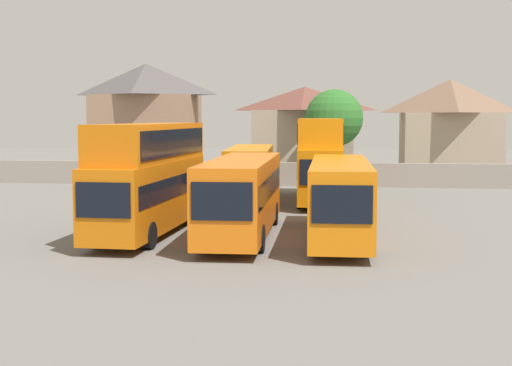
% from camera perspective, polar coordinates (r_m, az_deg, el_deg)
% --- Properties ---
extents(ground, '(140.00, 140.00, 0.00)m').
position_cam_1_polar(ground, '(49.58, 2.14, -0.85)').
color(ground, slate).
extents(depot_boundary_wall, '(56.00, 0.50, 1.80)m').
position_cam_1_polar(depot_boundary_wall, '(55.11, 2.65, 0.70)').
color(depot_boundary_wall, gray).
rests_on(depot_boundary_wall, ground).
extents(bus_1, '(2.82, 11.09, 4.96)m').
position_cam_1_polar(bus_1, '(32.47, -8.44, 0.83)').
color(bus_1, orange).
rests_on(bus_1, ground).
extents(bus_2, '(2.81, 11.93, 3.42)m').
position_cam_1_polar(bus_2, '(31.57, -1.13, -0.76)').
color(bus_2, orange).
rests_on(bus_2, ground).
extents(bus_3, '(2.69, 11.80, 3.36)m').
position_cam_1_polar(bus_3, '(31.11, 6.64, -0.94)').
color(bus_3, orange).
rests_on(bus_3, ground).
extents(bus_4, '(3.28, 10.87, 3.37)m').
position_cam_1_polar(bus_4, '(44.91, -0.46, 0.99)').
color(bus_4, orange).
rests_on(bus_4, ground).
extents(bus_5, '(3.07, 12.11, 5.16)m').
position_cam_1_polar(bus_5, '(45.00, 5.03, 2.22)').
color(bus_5, orange).
rests_on(bus_5, ground).
extents(house_terrace_left, '(9.35, 6.71, 10.04)m').
position_cam_1_polar(house_terrace_left, '(66.27, -8.66, 5.06)').
color(house_terrace_left, '#9E7A60').
rests_on(house_terrace_left, ground).
extents(house_terrace_centre, '(8.93, 7.68, 7.90)m').
position_cam_1_polar(house_terrace_centre, '(63.69, 3.85, 4.12)').
color(house_terrace_centre, tan).
rests_on(house_terrace_centre, ground).
extents(house_terrace_right, '(8.40, 7.32, 8.48)m').
position_cam_1_polar(house_terrace_right, '(64.33, 15.03, 4.24)').
color(house_terrace_right, tan).
rests_on(house_terrace_right, ground).
extents(tree_left_of_lot, '(4.54, 4.54, 7.44)m').
position_cam_1_polar(tree_left_of_lot, '(57.28, 6.20, 5.09)').
color(tree_left_of_lot, brown).
rests_on(tree_left_of_lot, ground).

